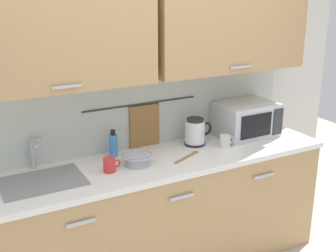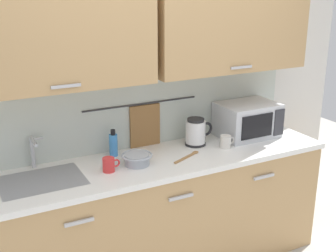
% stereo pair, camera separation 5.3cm
% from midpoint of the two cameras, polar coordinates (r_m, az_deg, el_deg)
% --- Properties ---
extents(counter_unit, '(2.53, 0.64, 0.90)m').
position_cam_midpoint_polar(counter_unit, '(3.34, -1.62, -11.25)').
color(counter_unit, tan).
rests_on(counter_unit, ground).
extents(back_wall_assembly, '(3.70, 0.41, 2.50)m').
position_cam_midpoint_polar(back_wall_assembly, '(3.17, -3.53, 7.71)').
color(back_wall_assembly, silver).
rests_on(back_wall_assembly, ground).
extents(sink_faucet, '(0.09, 0.17, 0.22)m').
position_cam_midpoint_polar(sink_faucet, '(3.06, -17.34, -2.86)').
color(sink_faucet, '#B2B5BA').
rests_on(sink_faucet, counter_unit).
extents(microwave, '(0.46, 0.35, 0.27)m').
position_cam_midpoint_polar(microwave, '(3.61, 9.54, 0.86)').
color(microwave, silver).
rests_on(microwave, counter_unit).
extents(electric_kettle, '(0.23, 0.16, 0.21)m').
position_cam_midpoint_polar(electric_kettle, '(3.38, 3.09, -0.75)').
color(electric_kettle, black).
rests_on(electric_kettle, counter_unit).
extents(dish_soap_bottle, '(0.06, 0.06, 0.20)m').
position_cam_midpoint_polar(dish_soap_bottle, '(3.19, -7.48, -2.39)').
color(dish_soap_bottle, '#3F8CD8').
rests_on(dish_soap_bottle, counter_unit).
extents(mug_near_sink, '(0.12, 0.08, 0.09)m').
position_cam_midpoint_polar(mug_near_sink, '(2.95, -7.98, -4.96)').
color(mug_near_sink, red).
rests_on(mug_near_sink, counter_unit).
extents(mixing_bowl, '(0.21, 0.21, 0.08)m').
position_cam_midpoint_polar(mixing_bowl, '(3.04, -4.44, -4.20)').
color(mixing_bowl, '#A5ADB7').
rests_on(mixing_bowl, counter_unit).
extents(mug_by_kettle, '(0.12, 0.08, 0.09)m').
position_cam_midpoint_polar(mug_by_kettle, '(3.36, 6.89, -1.95)').
color(mug_by_kettle, silver).
rests_on(mug_by_kettle, counter_unit).
extents(wooden_spoon, '(0.26, 0.14, 0.01)m').
position_cam_midpoint_polar(wooden_spoon, '(3.19, 2.28, -3.78)').
color(wooden_spoon, '#9E7042').
rests_on(wooden_spoon, counter_unit).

